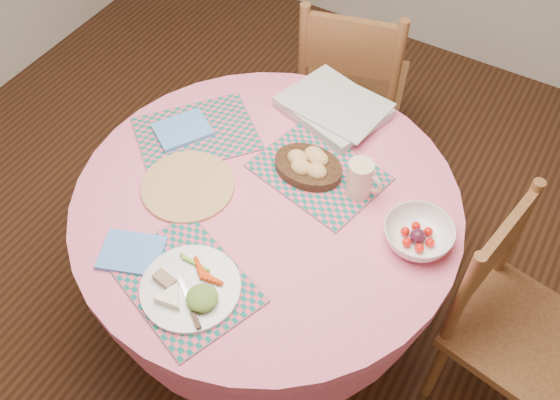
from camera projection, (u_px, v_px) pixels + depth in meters
The scene contains 15 objects.
ground at pixel (270, 314), 2.55m from camera, with size 4.00×4.00×0.00m, color #331C0F.
dining_table at pixel (267, 235), 2.12m from camera, with size 1.24×1.24×0.75m.
chair_right at pixel (509, 319), 2.02m from camera, with size 0.47×0.48×0.90m.
chair_back at pixel (351, 86), 2.68m from camera, with size 0.54×0.53×0.96m.
placemat_front at pixel (186, 282), 1.78m from camera, with size 0.40×0.30×0.01m, color #11625A.
placemat_left at pixel (196, 134), 2.15m from camera, with size 0.40×0.30×0.01m, color #11625A.
placemat_back at pixel (319, 172), 2.04m from camera, with size 0.40×0.30×0.01m, color #11625A.
wicker_trivet at pixel (188, 186), 2.00m from camera, with size 0.30×0.30×0.01m, color #A48747.
napkin_near at pixel (132, 253), 1.83m from camera, with size 0.18×0.14×0.01m, color #528AD5.
napkin_far at pixel (182, 130), 2.15m from camera, with size 0.18×0.14×0.01m, color #528AD5.
dinner_plate at pixel (191, 289), 1.74m from camera, with size 0.29×0.29×0.05m.
bread_bowl at pixel (309, 164), 2.01m from camera, with size 0.23×0.23×0.08m.
latte_mug at pixel (360, 179), 1.93m from camera, with size 0.12×0.08×0.13m.
fruit_bowl at pixel (418, 235), 1.84m from camera, with size 0.24×0.24×0.07m.
newspaper_stack at pixel (334, 107), 2.20m from camera, with size 0.40×0.36×0.04m.
Camera 1 is at (0.66, -1.04, 2.28)m, focal length 40.00 mm.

